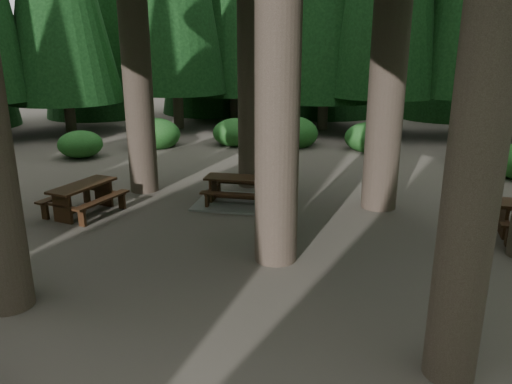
% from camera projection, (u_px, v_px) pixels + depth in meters
% --- Properties ---
extents(ground, '(80.00, 80.00, 0.00)m').
position_uv_depth(ground, '(235.00, 257.00, 10.09)').
color(ground, '#4C453E').
rests_on(ground, ground).
extents(picnic_table_b, '(1.61, 1.92, 0.77)m').
position_uv_depth(picnic_table_b, '(83.00, 194.00, 12.46)').
color(picnic_table_b, '#32170F').
rests_on(picnic_table_b, ground).
extents(picnic_table_c, '(2.38, 2.05, 0.73)m').
position_uv_depth(picnic_table_c, '(237.00, 195.00, 13.34)').
color(picnic_table_c, gray).
rests_on(picnic_table_c, ground).
extents(shrub_ring, '(23.86, 24.64, 1.49)m').
position_uv_depth(shrub_ring, '(279.00, 230.00, 10.43)').
color(shrub_ring, '#266322').
rests_on(shrub_ring, ground).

